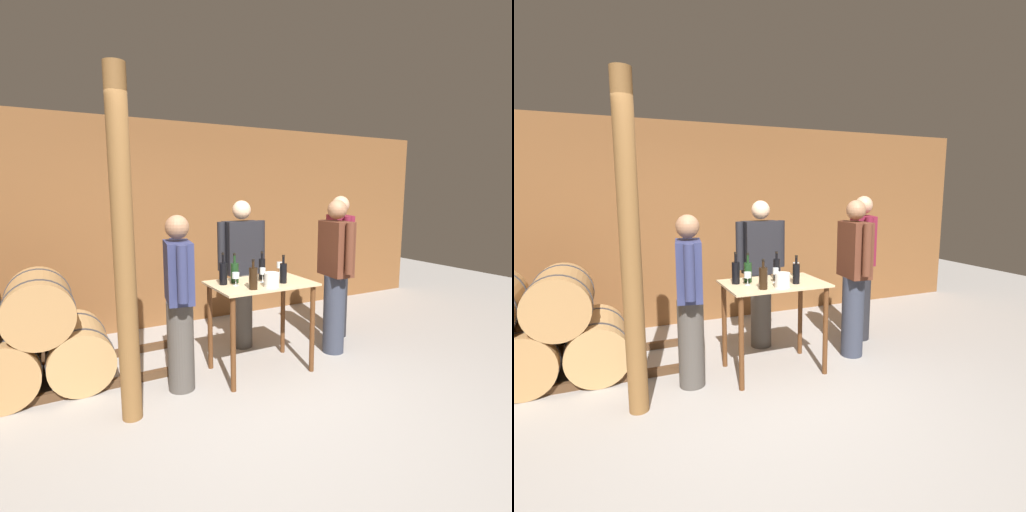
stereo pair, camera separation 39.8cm
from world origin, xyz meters
The scene contains 18 objects.
ground_plane centered at (0.00, 0.00, 0.00)m, with size 14.00×14.00×0.00m, color #9E9993.
back_wall centered at (0.00, 2.45, 1.35)m, with size 8.40×0.05×2.70m.
barrel_rack centered at (-2.06, 1.28, 0.47)m, with size 3.16×0.89×1.08m.
tasting_table centered at (0.19, 0.60, 0.72)m, with size 0.99×0.67×0.91m.
wooden_post centered at (-1.15, 0.32, 1.35)m, with size 0.16×0.16×2.70m.
wine_bottle_far_left centered at (-0.17, 0.69, 1.03)m, with size 0.08×0.08×0.31m.
wine_bottle_left centered at (-0.04, 0.71, 1.02)m, with size 0.08×0.08×0.29m.
wine_bottle_center centered at (-0.01, 0.39, 1.02)m, with size 0.08×0.08×0.28m.
wine_bottle_right centered at (0.27, 0.72, 1.03)m, with size 0.07×0.07×0.29m.
wine_bottle_far_right centered at (0.37, 0.48, 1.02)m, with size 0.07×0.07×0.28m.
wine_glass_near_left centered at (-0.08, 0.60, 1.01)m, with size 0.07×0.07×0.13m.
wine_glass_near_center centered at (0.21, 0.59, 1.02)m, with size 0.06×0.06×0.15m.
wine_glass_near_right centered at (0.52, 0.78, 1.02)m, with size 0.07×0.07×0.15m.
ice_bucket centered at (0.19, 0.39, 0.98)m, with size 0.14×0.14×0.14m.
person_host centered at (0.31, 1.26, 0.90)m, with size 0.59×0.24×1.70m.
person_visitor_with_scarf centered at (1.52, 1.01, 0.93)m, with size 0.34×0.56×1.75m.
person_visitor_bearded centered at (1.14, 0.62, 0.91)m, with size 0.25×0.59×1.71m.
person_visitor_near_door centered at (-0.65, 0.59, 0.84)m, with size 0.29×0.58×1.60m.
Camera 1 is at (-1.68, -2.76, 1.80)m, focal length 28.00 mm.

